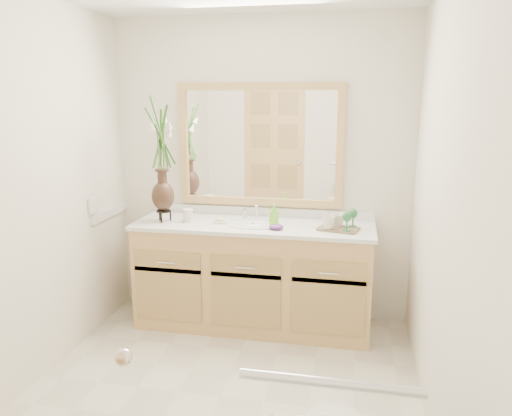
% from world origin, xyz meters
% --- Properties ---
extents(floor, '(2.60, 2.60, 0.00)m').
position_xyz_m(floor, '(0.00, 0.00, 0.00)').
color(floor, beige).
rests_on(floor, ground).
extents(wall_back, '(2.40, 0.02, 2.40)m').
position_xyz_m(wall_back, '(0.00, 1.30, 1.20)').
color(wall_back, white).
rests_on(wall_back, floor).
extents(wall_front, '(2.40, 0.02, 2.40)m').
position_xyz_m(wall_front, '(0.00, -1.30, 1.20)').
color(wall_front, white).
rests_on(wall_front, floor).
extents(wall_left, '(0.02, 2.60, 2.40)m').
position_xyz_m(wall_left, '(-1.20, 0.00, 1.20)').
color(wall_left, white).
rests_on(wall_left, floor).
extents(wall_right, '(0.02, 2.60, 2.40)m').
position_xyz_m(wall_right, '(1.20, 0.00, 1.20)').
color(wall_right, white).
rests_on(wall_right, floor).
extents(vanity, '(1.80, 0.55, 0.80)m').
position_xyz_m(vanity, '(0.00, 1.01, 0.40)').
color(vanity, tan).
rests_on(vanity, floor).
extents(counter, '(1.84, 0.57, 0.03)m').
position_xyz_m(counter, '(0.00, 1.01, 0.82)').
color(counter, white).
rests_on(counter, vanity).
extents(sink, '(0.38, 0.34, 0.23)m').
position_xyz_m(sink, '(0.00, 1.00, 0.78)').
color(sink, white).
rests_on(sink, counter).
extents(mirror, '(1.32, 0.04, 0.97)m').
position_xyz_m(mirror, '(0.00, 1.28, 1.41)').
color(mirror, white).
rests_on(mirror, wall_back).
extents(switch_plate, '(0.02, 0.12, 0.12)m').
position_xyz_m(switch_plate, '(-1.19, 0.76, 0.98)').
color(switch_plate, white).
rests_on(switch_plate, wall_left).
extents(door, '(0.80, 0.03, 2.00)m').
position_xyz_m(door, '(-0.30, -1.29, 1.00)').
color(door, tan).
rests_on(door, floor).
extents(grab_bar, '(0.55, 0.03, 0.03)m').
position_xyz_m(grab_bar, '(0.70, -1.27, 0.95)').
color(grab_bar, silver).
rests_on(grab_bar, wall_front).
extents(flower_vase, '(0.21, 0.21, 0.85)m').
position_xyz_m(flower_vase, '(-0.70, 0.96, 1.41)').
color(flower_vase, black).
rests_on(flower_vase, counter).
extents(tumbler, '(0.08, 0.08, 0.10)m').
position_xyz_m(tumbler, '(-0.51, 0.99, 0.88)').
color(tumbler, beige).
rests_on(tumbler, counter).
extents(soap_dish, '(0.11, 0.11, 0.03)m').
position_xyz_m(soap_dish, '(-0.26, 0.99, 0.84)').
color(soap_dish, beige).
rests_on(soap_dish, counter).
extents(soap_bottle, '(0.07, 0.07, 0.14)m').
position_xyz_m(soap_bottle, '(0.16, 1.04, 0.90)').
color(soap_bottle, '#78DC33').
rests_on(soap_bottle, counter).
extents(purple_dish, '(0.12, 0.11, 0.04)m').
position_xyz_m(purple_dish, '(0.20, 0.88, 0.85)').
color(purple_dish, '#5A2776').
rests_on(purple_dish, counter).
extents(tray, '(0.32, 0.25, 0.01)m').
position_xyz_m(tray, '(0.65, 0.96, 0.84)').
color(tray, brown).
rests_on(tray, counter).
extents(mug_left, '(0.11, 0.10, 0.10)m').
position_xyz_m(mug_left, '(0.57, 0.93, 0.89)').
color(mug_left, beige).
rests_on(mug_left, tray).
extents(mug_right, '(0.12, 0.12, 0.10)m').
position_xyz_m(mug_right, '(0.64, 1.02, 0.89)').
color(mug_right, beige).
rests_on(mug_right, tray).
extents(goblet_front, '(0.06, 0.06, 0.14)m').
position_xyz_m(goblet_front, '(0.71, 0.90, 0.94)').
color(goblet_front, '#236B36').
rests_on(goblet_front, tray).
extents(goblet_back, '(0.06, 0.06, 0.14)m').
position_xyz_m(goblet_back, '(0.75, 1.03, 0.94)').
color(goblet_back, '#236B36').
rests_on(goblet_back, tray).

